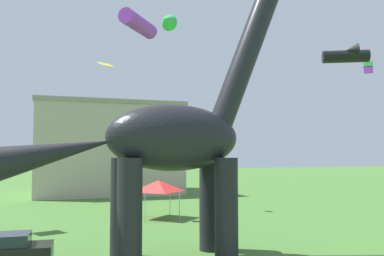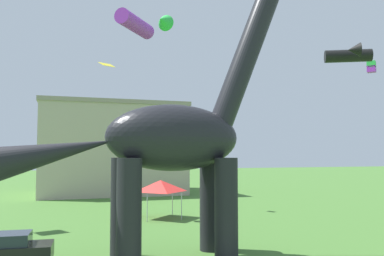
{
  "view_description": "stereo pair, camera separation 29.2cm",
  "coord_description": "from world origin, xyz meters",
  "px_view_note": "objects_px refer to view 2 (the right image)",
  "views": [
    {
      "loc": [
        -6.52,
        -13.62,
        5.09
      ],
      "look_at": [
        0.05,
        5.63,
        6.4
      ],
      "focal_mm": 37.83,
      "sensor_mm": 36.0,
      "label": 1
    },
    {
      "loc": [
        -6.25,
        -13.71,
        5.09
      ],
      "look_at": [
        0.05,
        5.63,
        6.4
      ],
      "focal_mm": 37.83,
      "sensor_mm": 36.0,
      "label": 2
    }
  ],
  "objects_px": {
    "kite_trailing": "(147,133)",
    "festival_canopy_tent": "(161,186)",
    "parked_sedan_left": "(3,250)",
    "kite_far_right": "(219,131)",
    "kite_mid_right": "(107,65)",
    "kite_high_left": "(371,67)",
    "kite_near_low": "(349,55)",
    "kite_drifting": "(141,24)",
    "dinosaur_sculpture": "(172,138)"
  },
  "relations": [
    {
      "from": "festival_canopy_tent",
      "to": "kite_drifting",
      "type": "distance_m",
      "value": 20.9
    },
    {
      "from": "kite_trailing",
      "to": "kite_near_low",
      "type": "bearing_deg",
      "value": -33.45
    },
    {
      "from": "dinosaur_sculpture",
      "to": "kite_far_right",
      "type": "bearing_deg",
      "value": 28.49
    },
    {
      "from": "parked_sedan_left",
      "to": "kite_trailing",
      "type": "distance_m",
      "value": 15.44
    },
    {
      "from": "dinosaur_sculpture",
      "to": "kite_mid_right",
      "type": "bearing_deg",
      "value": 81.13
    },
    {
      "from": "kite_high_left",
      "to": "dinosaur_sculpture",
      "type": "bearing_deg",
      "value": -161.42
    },
    {
      "from": "parked_sedan_left",
      "to": "festival_canopy_tent",
      "type": "distance_m",
      "value": 15.42
    },
    {
      "from": "dinosaur_sculpture",
      "to": "kite_trailing",
      "type": "bearing_deg",
      "value": 52.02
    },
    {
      "from": "dinosaur_sculpture",
      "to": "kite_near_low",
      "type": "relative_size",
      "value": 5.04
    },
    {
      "from": "festival_canopy_tent",
      "to": "kite_far_right",
      "type": "relative_size",
      "value": 2.89
    },
    {
      "from": "kite_near_low",
      "to": "kite_trailing",
      "type": "bearing_deg",
      "value": 146.55
    },
    {
      "from": "kite_far_right",
      "to": "dinosaur_sculpture",
      "type": "bearing_deg",
      "value": -119.47
    },
    {
      "from": "festival_canopy_tent",
      "to": "kite_trailing",
      "type": "relative_size",
      "value": 3.43
    },
    {
      "from": "kite_high_left",
      "to": "parked_sedan_left",
      "type": "bearing_deg",
      "value": -168.25
    },
    {
      "from": "kite_mid_right",
      "to": "kite_near_low",
      "type": "distance_m",
      "value": 16.55
    },
    {
      "from": "kite_high_left",
      "to": "kite_trailing",
      "type": "height_order",
      "value": "kite_high_left"
    },
    {
      "from": "kite_high_left",
      "to": "kite_near_low",
      "type": "bearing_deg",
      "value": -149.8
    },
    {
      "from": "festival_canopy_tent",
      "to": "kite_high_left",
      "type": "bearing_deg",
      "value": -22.57
    },
    {
      "from": "festival_canopy_tent",
      "to": "kite_drifting",
      "type": "height_order",
      "value": "kite_drifting"
    },
    {
      "from": "kite_mid_right",
      "to": "kite_far_right",
      "type": "relative_size",
      "value": 1.01
    },
    {
      "from": "festival_canopy_tent",
      "to": "kite_near_low",
      "type": "relative_size",
      "value": 0.98
    },
    {
      "from": "kite_far_right",
      "to": "kite_near_low",
      "type": "bearing_deg",
      "value": -65.62
    },
    {
      "from": "kite_near_low",
      "to": "kite_trailing",
      "type": "relative_size",
      "value": 3.51
    },
    {
      "from": "kite_mid_right",
      "to": "kite_near_low",
      "type": "xyz_separation_m",
      "value": [
        16.32,
        -2.41,
        1.32
      ]
    },
    {
      "from": "parked_sedan_left",
      "to": "kite_trailing",
      "type": "relative_size",
      "value": 4.69
    },
    {
      "from": "festival_canopy_tent",
      "to": "kite_trailing",
      "type": "distance_m",
      "value": 4.35
    },
    {
      "from": "kite_near_low",
      "to": "kite_far_right",
      "type": "xyz_separation_m",
      "value": [
        -5.19,
        11.46,
        -4.8
      ]
    },
    {
      "from": "festival_canopy_tent",
      "to": "kite_mid_right",
      "type": "bearing_deg",
      "value": -128.66
    },
    {
      "from": "kite_mid_right",
      "to": "kite_far_right",
      "type": "bearing_deg",
      "value": 39.12
    },
    {
      "from": "kite_mid_right",
      "to": "kite_near_low",
      "type": "relative_size",
      "value": 0.34
    },
    {
      "from": "kite_drifting",
      "to": "kite_far_right",
      "type": "height_order",
      "value": "kite_drifting"
    },
    {
      "from": "kite_far_right",
      "to": "kite_drifting",
      "type": "bearing_deg",
      "value": -117.52
    },
    {
      "from": "dinosaur_sculpture",
      "to": "kite_near_low",
      "type": "distance_m",
      "value": 15.45
    },
    {
      "from": "festival_canopy_tent",
      "to": "kite_drifting",
      "type": "bearing_deg",
      "value": -105.46
    },
    {
      "from": "kite_near_low",
      "to": "kite_high_left",
      "type": "height_order",
      "value": "kite_near_low"
    },
    {
      "from": "kite_mid_right",
      "to": "kite_high_left",
      "type": "bearing_deg",
      "value": -0.3
    },
    {
      "from": "festival_canopy_tent",
      "to": "kite_drifting",
      "type": "xyz_separation_m",
      "value": [
        -5.28,
        -19.09,
        6.69
      ]
    },
    {
      "from": "kite_drifting",
      "to": "kite_high_left",
      "type": "height_order",
      "value": "kite_high_left"
    },
    {
      "from": "kite_trailing",
      "to": "festival_canopy_tent",
      "type": "bearing_deg",
      "value": 19.24
    },
    {
      "from": "parked_sedan_left",
      "to": "kite_far_right",
      "type": "xyz_separation_m",
      "value": [
        16.12,
        14.41,
        6.37
      ]
    },
    {
      "from": "dinosaur_sculpture",
      "to": "kite_near_low",
      "type": "xyz_separation_m",
      "value": [
        13.73,
        3.64,
        6.08
      ]
    },
    {
      "from": "parked_sedan_left",
      "to": "kite_far_right",
      "type": "relative_size",
      "value": 3.95
    },
    {
      "from": "kite_mid_right",
      "to": "dinosaur_sculpture",
      "type": "bearing_deg",
      "value": -66.84
    },
    {
      "from": "kite_trailing",
      "to": "kite_far_right",
      "type": "bearing_deg",
      "value": 23.74
    },
    {
      "from": "kite_far_right",
      "to": "kite_high_left",
      "type": "relative_size",
      "value": 1.26
    },
    {
      "from": "kite_far_right",
      "to": "kite_mid_right",
      "type": "bearing_deg",
      "value": -140.88
    },
    {
      "from": "kite_mid_right",
      "to": "kite_drifting",
      "type": "height_order",
      "value": "kite_mid_right"
    },
    {
      "from": "kite_near_low",
      "to": "kite_high_left",
      "type": "relative_size",
      "value": 3.74
    },
    {
      "from": "kite_trailing",
      "to": "kite_high_left",
      "type": "bearing_deg",
      "value": -19.86
    },
    {
      "from": "kite_mid_right",
      "to": "kite_drifting",
      "type": "xyz_separation_m",
      "value": [
        -0.28,
        -12.84,
        -1.42
      ]
    }
  ]
}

